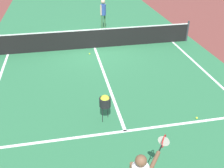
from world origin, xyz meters
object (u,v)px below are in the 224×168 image
at_px(net, 94,38).
at_px(tennis_ball_near_net, 90,54).
at_px(ball_hopper, 105,101).
at_px(player_far, 103,11).
at_px(tennis_ball_mid_court, 197,118).

distance_m(net, tennis_ball_near_net, 0.95).
bearing_deg(tennis_ball_near_net, ball_hopper, -91.48).
height_order(player_far, tennis_ball_mid_court, player_far).
distance_m(ball_hopper, tennis_ball_mid_court, 2.89).
distance_m(net, tennis_ball_mid_court, 6.69).
xyz_separation_m(player_far, tennis_ball_near_net, (-1.25, -3.48, -1.03)).
relative_size(ball_hopper, tennis_ball_mid_court, 13.25).
bearing_deg(player_far, tennis_ball_near_net, -109.72).
height_order(tennis_ball_mid_court, tennis_ball_near_net, same).
xyz_separation_m(net, ball_hopper, (-0.47, -5.74, 0.18)).
xyz_separation_m(ball_hopper, tennis_ball_near_net, (0.13, 4.99, -0.64)).
bearing_deg(net, player_far, 71.66).
distance_m(player_far, ball_hopper, 8.60).
bearing_deg(tennis_ball_mid_court, ball_hopper, 169.41).
bearing_deg(tennis_ball_near_net, net, 65.49).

